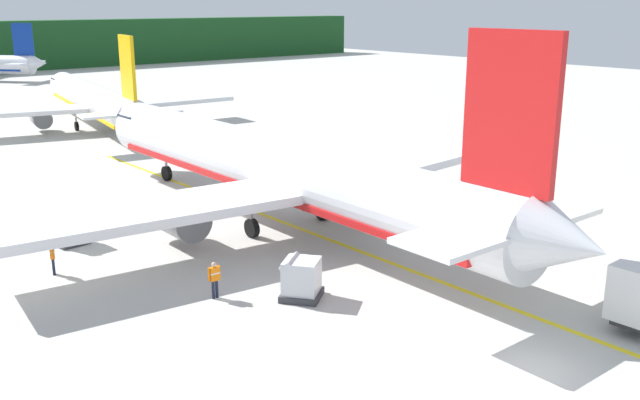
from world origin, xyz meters
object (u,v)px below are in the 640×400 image
crew_loader_right (214,277)px  airliner_mid_apron (95,101)px  cargo_container_far (68,227)px  airliner_foreground (278,170)px  cargo_container_mid (301,279)px  crew_loader_left (52,255)px  crew_marshaller (522,222)px

crew_loader_right → airliner_mid_apron: bearing=72.7°
cargo_container_far → crew_loader_right: (2.16, -11.59, 0.06)m
airliner_foreground → cargo_container_mid: bearing=-121.8°
cargo_container_mid → crew_loader_left: cargo_container_mid is taller
cargo_container_far → crew_marshaller: size_ratio=1.19×
airliner_mid_apron → crew_marshaller: (3.05, -50.99, -1.89)m
crew_marshaller → crew_loader_left: 25.00m
airliner_mid_apron → crew_loader_left: (-19.09, -39.36, -1.87)m
airliner_mid_apron → crew_loader_right: 49.19m
cargo_container_mid → airliner_foreground: bearing=58.2°
airliner_foreground → cargo_container_mid: (-5.85, -9.42, -2.47)m
cargo_container_far → crew_loader_right: cargo_container_far is taller
airliner_mid_apron → crew_marshaller: airliner_mid_apron is taller
airliner_foreground → crew_marshaller: airliner_foreground is taller
airliner_mid_apron → crew_marshaller: size_ratio=20.80×
cargo_container_far → cargo_container_mid: bearing=-69.9°
airliner_mid_apron → crew_marshaller: 51.11m
crew_marshaller → cargo_container_far: bearing=141.7°
airliner_foreground → airliner_mid_apron: (5.74, 40.00, -0.50)m
airliner_foreground → cargo_container_far: 12.19m
crew_loader_right → crew_marshaller: bearing=-12.9°
airliner_foreground → crew_loader_left: 13.57m
airliner_mid_apron → crew_loader_left: 43.78m
airliner_foreground → crew_marshaller: 14.27m
airliner_mid_apron → cargo_container_mid: 50.80m
crew_loader_left → crew_loader_right: 8.82m
airliner_foreground → crew_loader_left: bearing=177.3°
crew_marshaller → crew_loader_left: bearing=152.3°
airliner_foreground → cargo_container_mid: 11.36m
crew_loader_left → airliner_foreground: bearing=-2.7°
airliner_foreground → crew_loader_left: size_ratio=24.06×
airliner_foreground → crew_marshaller: size_ratio=24.40×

